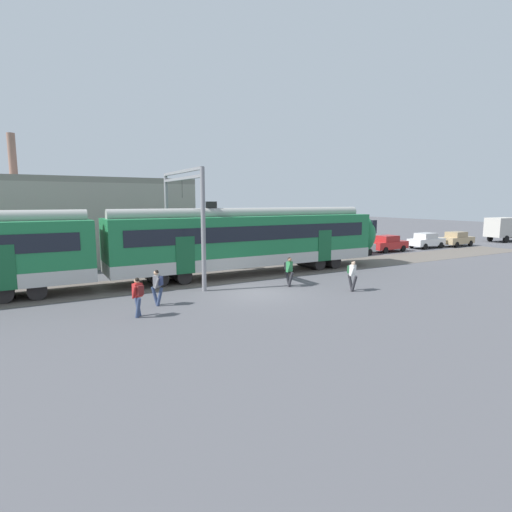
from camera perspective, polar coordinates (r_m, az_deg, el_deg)
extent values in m
plane|color=#515156|center=(20.85, -0.02, -5.34)|extent=(160.00, 160.00, 0.00)
cube|color=#605951|center=(23.24, -25.49, -4.73)|extent=(80.00, 4.40, 0.01)
cube|color=#B7B7B2|center=(26.10, -0.83, -0.31)|extent=(18.00, 3.06, 0.70)
cube|color=#1E7542|center=(25.93, -0.83, 3.09)|extent=(18.00, 3.00, 2.40)
cube|color=black|center=(24.59, 0.85, 3.29)|extent=(16.56, 0.03, 0.90)
cube|color=#165731|center=(27.50, 9.81, 1.47)|extent=(1.10, 0.04, 2.10)
cube|color=#165731|center=(22.64, -10.04, 0.10)|extent=(1.10, 0.04, 2.10)
cylinder|color=#9C9C97|center=(25.85, -0.84, 6.14)|extent=(17.64, 0.70, 0.70)
cube|color=black|center=(24.66, -6.41, 7.28)|extent=(0.70, 0.12, 0.40)
cylinder|color=black|center=(29.67, 9.89, -0.60)|extent=(0.90, 2.40, 0.90)
cylinder|color=black|center=(28.82, 7.73, -0.80)|extent=(0.90, 2.40, 0.90)
cylinder|color=black|center=(24.28, -11.00, -2.51)|extent=(0.90, 2.40, 0.90)
cylinder|color=black|center=(23.89, -14.19, -2.77)|extent=(0.90, 2.40, 0.90)
ellipsoid|color=#1E7542|center=(31.63, 14.58, 3.07)|extent=(1.80, 2.85, 2.95)
cube|color=black|center=(31.83, 15.07, 4.16)|extent=(0.40, 2.40, 1.00)
cube|color=#165731|center=(21.44, -32.55, -1.46)|extent=(1.10, 0.04, 2.10)
cylinder|color=black|center=(23.11, -28.82, -3.88)|extent=(0.90, 2.40, 0.90)
cylinder|color=black|center=(23.16, -32.29, -4.11)|extent=(0.90, 2.40, 0.90)
cylinder|color=navy|center=(17.46, -16.53, -6.85)|extent=(0.27, 0.38, 0.87)
cylinder|color=navy|center=(17.14, -16.48, -7.12)|extent=(0.27, 0.38, 0.87)
cube|color=red|center=(17.14, -16.60, -4.69)|extent=(0.42, 0.36, 0.56)
cylinder|color=red|center=(16.96, -17.04, -5.01)|extent=(0.18, 0.26, 0.52)
cylinder|color=red|center=(17.33, -16.15, -4.69)|extent=(0.18, 0.26, 0.52)
sphere|color=tan|center=(17.07, -16.69, -3.40)|extent=(0.22, 0.22, 0.22)
sphere|color=black|center=(17.05, -16.65, -3.31)|extent=(0.20, 0.20, 0.20)
cube|color=maroon|center=(16.99, -16.25, -4.71)|extent=(0.32, 0.26, 0.40)
cylinder|color=navy|center=(19.05, -14.23, -5.53)|extent=(0.38, 0.33, 0.87)
cylinder|color=navy|center=(18.79, -13.61, -5.70)|extent=(0.38, 0.33, 0.87)
cube|color=gray|center=(18.77, -13.99, -3.51)|extent=(0.40, 0.43, 0.56)
cylinder|color=gray|center=(18.55, -13.98, -3.80)|extent=(0.25, 0.21, 0.52)
cylinder|color=gray|center=(19.01, -13.99, -3.52)|extent=(0.25, 0.21, 0.52)
sphere|color=tan|center=(18.71, -14.09, -2.33)|extent=(0.22, 0.22, 0.22)
sphere|color=black|center=(18.69, -14.04, -2.24)|extent=(0.20, 0.20, 0.20)
cube|color=navy|center=(18.71, -13.47, -3.47)|extent=(0.29, 0.32, 0.40)
cylinder|color=#28282D|center=(22.29, 4.97, -3.37)|extent=(0.30, 0.38, 0.87)
cylinder|color=#28282D|center=(22.58, 4.56, -3.22)|extent=(0.30, 0.38, 0.87)
cube|color=#2D7F47|center=(22.31, 4.79, -1.51)|extent=(0.43, 0.38, 0.56)
cylinder|color=#2D7F47|center=(22.55, 4.87, -1.54)|extent=(0.19, 0.26, 0.52)
cylinder|color=#2D7F47|center=(22.09, 4.69, -1.73)|extent=(0.19, 0.26, 0.52)
sphere|color=#9E7051|center=(22.24, 4.84, -0.52)|extent=(0.22, 0.22, 0.22)
sphere|color=black|center=(22.25, 4.80, -0.44)|extent=(0.20, 0.20, 0.20)
cube|color=black|center=(22.39, 4.38, -1.41)|extent=(0.32, 0.27, 0.40)
cylinder|color=#28282D|center=(21.72, 13.83, -3.87)|extent=(0.27, 0.38, 0.87)
cylinder|color=#28282D|center=(21.99, 13.37, -3.71)|extent=(0.27, 0.38, 0.87)
cube|color=silver|center=(21.73, 13.66, -1.96)|extent=(0.42, 0.36, 0.56)
cylinder|color=silver|center=(21.96, 13.71, -1.99)|extent=(0.18, 0.26, 0.52)
cylinder|color=silver|center=(21.50, 13.60, -2.19)|extent=(0.18, 0.26, 0.52)
sphere|color=beige|center=(21.66, 13.74, -0.95)|extent=(0.22, 0.22, 0.22)
sphere|color=black|center=(21.66, 13.69, -0.86)|extent=(0.20, 0.20, 0.20)
cube|color=#235633|center=(21.80, 13.23, -1.86)|extent=(0.32, 0.25, 0.40)
cube|color=#B7BABF|center=(36.04, 13.63, 1.09)|extent=(4.03, 1.72, 0.68)
cube|color=#A1A3A8|center=(35.87, 13.49, 2.06)|extent=(1.93, 1.48, 0.56)
cube|color=black|center=(36.53, 14.57, 2.06)|extent=(0.15, 1.37, 0.48)
cylinder|color=black|center=(37.49, 14.15, 0.81)|extent=(0.60, 0.21, 0.60)
cylinder|color=black|center=(36.41, 15.87, 0.54)|extent=(0.60, 0.21, 0.60)
cylinder|color=black|center=(35.80, 11.32, 0.57)|extent=(0.60, 0.21, 0.60)
cylinder|color=black|center=(34.67, 13.04, 0.28)|extent=(0.60, 0.21, 0.60)
cube|color=#B22323|center=(39.63, 18.30, 1.51)|extent=(4.07, 1.83, 0.68)
cube|color=maroon|center=(39.45, 18.20, 2.39)|extent=(1.97, 1.53, 0.56)
cube|color=black|center=(40.19, 19.07, 2.39)|extent=(0.18, 1.37, 0.48)
cylinder|color=black|center=(41.11, 18.55, 1.24)|extent=(0.61, 0.23, 0.60)
cylinder|color=black|center=(40.14, 20.27, 1.01)|extent=(0.61, 0.23, 0.60)
cylinder|color=black|center=(39.23, 16.25, 1.03)|extent=(0.61, 0.23, 0.60)
cylinder|color=black|center=(38.22, 17.99, 0.79)|extent=(0.61, 0.23, 0.60)
cube|color=silver|center=(44.05, 23.16, 1.88)|extent=(4.04, 1.75, 0.68)
cube|color=silver|center=(43.88, 23.09, 2.67)|extent=(1.94, 1.49, 0.56)
cube|color=black|center=(44.65, 23.81, 2.66)|extent=(0.16, 1.37, 0.48)
cylinder|color=black|center=(45.54, 23.27, 1.62)|extent=(0.61, 0.22, 0.60)
cylinder|color=black|center=(44.65, 24.88, 1.42)|extent=(0.61, 0.22, 0.60)
cylinder|color=black|center=(43.56, 21.35, 1.46)|extent=(0.61, 0.22, 0.60)
cylinder|color=black|center=(42.63, 23.00, 1.25)|extent=(0.61, 0.22, 0.60)
cube|color=tan|center=(47.22, 26.75, 2.03)|extent=(4.06, 1.80, 0.68)
cube|color=#9D8662|center=(47.05, 26.70, 2.78)|extent=(1.96, 1.52, 0.56)
cube|color=black|center=(47.86, 27.30, 2.76)|extent=(0.18, 1.37, 0.48)
cylinder|color=black|center=(48.71, 26.72, 1.79)|extent=(0.61, 0.22, 0.60)
cylinder|color=black|center=(47.92, 28.30, 1.60)|extent=(0.61, 0.22, 0.60)
cylinder|color=black|center=(46.63, 25.11, 1.65)|extent=(0.61, 0.22, 0.60)
cylinder|color=black|center=(45.80, 26.74, 1.45)|extent=(0.61, 0.22, 0.60)
cube|color=#BCB7AD|center=(54.67, 31.66, 3.53)|extent=(3.72, 2.23, 2.20)
cylinder|color=black|center=(57.35, 32.17, 2.33)|extent=(0.85, 0.29, 0.84)
cylinder|color=black|center=(54.86, 30.45, 2.26)|extent=(0.85, 0.29, 0.84)
cylinder|color=black|center=(53.83, 32.12, 2.05)|extent=(0.85, 0.29, 0.84)
cylinder|color=gray|center=(21.06, -7.54, 3.68)|extent=(0.24, 0.24, 6.50)
cylinder|color=gray|center=(27.10, -12.60, 4.48)|extent=(0.24, 0.24, 6.50)
cube|color=gray|center=(24.07, -10.58, 11.76)|extent=(0.20, 6.40, 0.16)
cube|color=gray|center=(24.04, -10.55, 10.81)|extent=(0.20, 6.40, 0.16)
cylinder|color=black|center=(24.02, -10.52, 9.38)|extent=(0.03, 0.03, 1.00)
cube|color=gray|center=(31.78, -22.83, 4.08)|extent=(14.79, 5.00, 6.00)
cube|color=gray|center=(31.77, -23.14, 9.85)|extent=(14.79, 5.00, 0.40)
cylinder|color=#8C6656|center=(31.67, -31.45, 11.88)|extent=(0.50, 0.50, 3.20)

